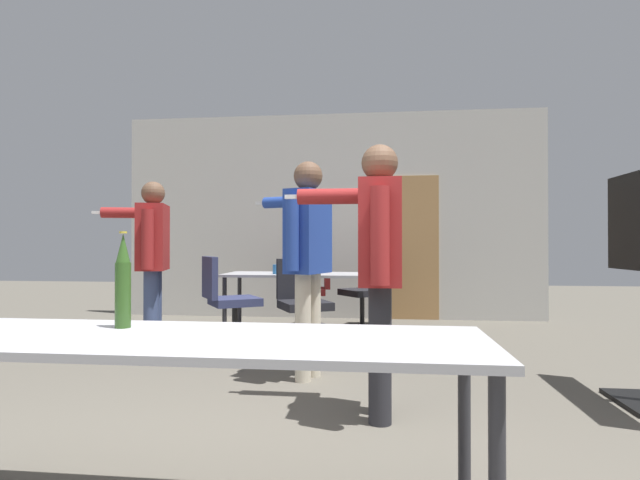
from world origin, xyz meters
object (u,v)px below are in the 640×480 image
office_chair_near_pushed (228,305)px  drink_cup (276,269)px  office_chair_mid_tucked (303,307)px  person_near_casual (151,250)px  person_right_polo (307,246)px  office_chair_side_rolled (313,294)px  office_chair_far_right (367,294)px  person_far_watching (377,254)px  beer_bottle (123,282)px

office_chair_near_pushed → drink_cup: 0.83m
office_chair_mid_tucked → person_near_casual: bearing=-13.3°
person_right_polo → person_near_casual: 1.78m
office_chair_near_pushed → office_chair_side_rolled: bearing=122.1°
office_chair_mid_tucked → office_chair_near_pushed: size_ratio=0.97×
office_chair_far_right → office_chair_mid_tucked: bearing=119.0°
office_chair_side_rolled → office_chair_mid_tucked: (0.07, -1.38, -0.00)m
person_right_polo → office_chair_near_pushed: bearing=63.5°
person_right_polo → office_chair_mid_tucked: (-0.19, 1.07, -0.62)m
person_right_polo → person_far_watching: bearing=-126.6°
drink_cup → office_chair_far_right: bearing=40.3°
person_right_polo → person_near_casual: bearing=86.2°
office_chair_near_pushed → beer_bottle: bearing=-23.2°
person_right_polo → office_chair_near_pushed: (-0.95, 1.00, -0.60)m
office_chair_far_right → office_chair_mid_tucked: 1.59m
person_far_watching → person_right_polo: 1.02m
office_chair_mid_tucked → beer_bottle: beer_bottle is taller
person_right_polo → office_chair_mid_tucked: person_right_polo is taller
person_near_casual → office_chair_near_pushed: 0.93m
person_far_watching → office_chair_far_right: person_far_watching is taller
person_right_polo → office_chair_far_right: person_right_polo is taller
office_chair_far_right → beer_bottle: size_ratio=2.34×
person_far_watching → office_chair_near_pushed: 2.45m
beer_bottle → drink_cup: beer_bottle is taller
person_far_watching → office_chair_far_right: (-0.13, 3.38, -0.59)m
person_right_polo → office_chair_mid_tucked: size_ratio=1.88×
person_right_polo → beer_bottle: (-0.47, -2.02, -0.14)m
office_chair_mid_tucked → office_chair_near_pushed: 0.77m
office_chair_side_rolled → office_chair_near_pushed: office_chair_near_pushed is taller
person_far_watching → office_chair_mid_tucked: (-0.75, 1.92, -0.58)m
person_right_polo → office_chair_near_pushed: size_ratio=1.83×
office_chair_mid_tucked → beer_bottle: 3.14m
office_chair_side_rolled → person_right_polo: bearing=177.9°
drink_cup → office_chair_side_rolled: bearing=67.2°
person_near_casual → person_far_watching: bearing=-140.8°
office_chair_mid_tucked → drink_cup: office_chair_mid_tucked is taller
drink_cup → person_far_watching: bearing=-65.4°
person_near_casual → drink_cup: (1.04, 0.95, -0.23)m
person_near_casual → office_chair_side_rolled: (1.37, 1.73, -0.58)m
office_chair_far_right → office_chair_mid_tucked: (-0.62, -1.46, 0.00)m
person_far_watching → office_chair_side_rolled: person_far_watching is taller
office_chair_near_pushed → person_near_casual: bearing=-99.9°
office_chair_mid_tucked → person_far_watching: bearing=84.5°
person_far_watching → office_chair_near_pushed: bearing=39.5°
beer_bottle → office_chair_side_rolled: bearing=87.4°
office_chair_side_rolled → drink_cup: 0.92m
person_right_polo → beer_bottle: size_ratio=4.43×
office_chair_near_pushed → office_chair_far_right: bearing=105.5°
person_far_watching → drink_cup: 2.77m
person_right_polo → office_chair_side_rolled: 2.54m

